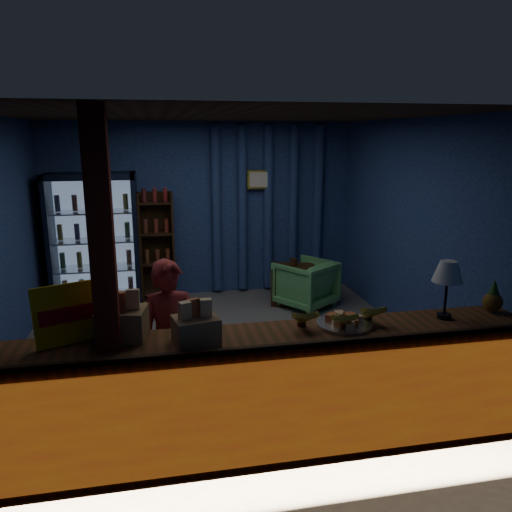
{
  "coord_description": "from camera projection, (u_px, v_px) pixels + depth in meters",
  "views": [
    {
      "loc": [
        -0.68,
        -5.29,
        2.4
      ],
      "look_at": [
        0.34,
        -0.2,
        1.14
      ],
      "focal_mm": 35.0,
      "sensor_mm": 36.0,
      "label": 1
    }
  ],
  "objects": [
    {
      "name": "shopkeeper",
      "position": [
        171.0,
        342.0,
        4.19
      ],
      "size": [
        0.53,
        0.37,
        1.41
      ],
      "primitive_type": "imported",
      "rotation": [
        0.0,
        0.0,
        0.05
      ],
      "color": "maroon",
      "rests_on": "ground"
    },
    {
      "name": "room_walls",
      "position": [
        221.0,
        214.0,
        5.36
      ],
      "size": [
        4.6,
        4.6,
        4.6
      ],
      "color": "navy",
      "rests_on": "ground"
    },
    {
      "name": "ground",
      "position": [
        224.0,
        350.0,
        5.73
      ],
      "size": [
        4.6,
        4.6,
        0.0
      ],
      "primitive_type": "plane",
      "color": "#515154",
      "rests_on": "ground"
    },
    {
      "name": "curtain_folds",
      "position": [
        268.0,
        209.0,
        7.66
      ],
      "size": [
        1.74,
        0.14,
        2.5
      ],
      "color": "navy",
      "rests_on": "room_walls"
    },
    {
      "name": "bottle_shelf",
      "position": [
        157.0,
        247.0,
        7.37
      ],
      "size": [
        0.5,
        0.28,
        1.6
      ],
      "color": "#321C0F",
      "rests_on": "ground"
    },
    {
      "name": "snack_box_centre",
      "position": [
        122.0,
        321.0,
        3.64
      ],
      "size": [
        0.39,
        0.34,
        0.36
      ],
      "color": "olive",
      "rests_on": "counter"
    },
    {
      "name": "yellow_sign",
      "position": [
        73.0,
        313.0,
        3.56
      ],
      "size": [
        0.54,
        0.31,
        0.43
      ],
      "color": "yellow",
      "rests_on": "counter"
    },
    {
      "name": "green_chair",
      "position": [
        306.0,
        284.0,
        7.11
      ],
      "size": [
        1.01,
        1.02,
        0.67
      ],
      "primitive_type": "imported",
      "rotation": [
        0.0,
        0.0,
        3.75
      ],
      "color": "#54A85D",
      "rests_on": "ground"
    },
    {
      "name": "pineapple",
      "position": [
        493.0,
        299.0,
        4.18
      ],
      "size": [
        0.16,
        0.16,
        0.28
      ],
      "color": "brown",
      "rests_on": "counter"
    },
    {
      "name": "counter",
      "position": [
        256.0,
        394.0,
        3.8
      ],
      "size": [
        4.4,
        0.57,
        0.99
      ],
      "color": "brown",
      "rests_on": "ground"
    },
    {
      "name": "banana_bunches",
      "position": [
        339.0,
        316.0,
        3.86
      ],
      "size": [
        0.79,
        0.3,
        0.17
      ],
      "color": "gold",
      "rests_on": "counter"
    },
    {
      "name": "beverage_cooler",
      "position": [
        96.0,
        242.0,
        7.04
      ],
      "size": [
        1.2,
        0.62,
        1.9
      ],
      "color": "black",
      "rests_on": "ground"
    },
    {
      "name": "pastry_tray",
      "position": [
        344.0,
        322.0,
        3.9
      ],
      "size": [
        0.44,
        0.44,
        0.07
      ],
      "color": "silver",
      "rests_on": "counter"
    },
    {
      "name": "framed_picture",
      "position": [
        259.0,
        180.0,
        7.48
      ],
      "size": [
        0.36,
        0.04,
        0.28
      ],
      "color": "gold",
      "rests_on": "room_walls"
    },
    {
      "name": "support_post",
      "position": [
        106.0,
        300.0,
        3.42
      ],
      "size": [
        0.16,
        0.16,
        2.6
      ],
      "primitive_type": "cube",
      "color": "maroon",
      "rests_on": "ground"
    },
    {
      "name": "snack_box_left",
      "position": [
        196.0,
        328.0,
        3.54
      ],
      "size": [
        0.35,
        0.31,
        0.33
      ],
      "color": "olive",
      "rests_on": "counter"
    },
    {
      "name": "table_lamp",
      "position": [
        448.0,
        274.0,
        3.97
      ],
      "size": [
        0.24,
        0.24,
        0.48
      ],
      "color": "black",
      "rests_on": "counter"
    },
    {
      "name": "side_table",
      "position": [
        293.0,
        284.0,
        7.27
      ],
      "size": [
        0.72,
        0.61,
        0.67
      ],
      "color": "#321C0F",
      "rests_on": "ground"
    }
  ]
}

